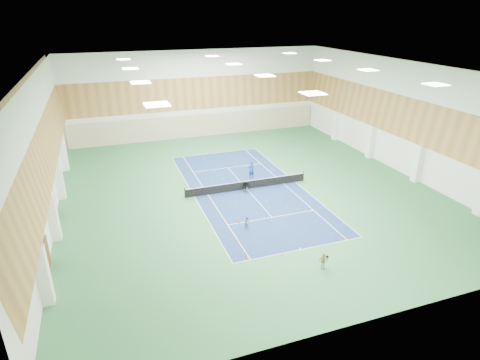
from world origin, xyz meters
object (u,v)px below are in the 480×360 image
(child_court, at_px, (247,222))
(ball_cart, at_px, (247,188))
(coach, at_px, (251,170))
(child_apron, at_px, (323,261))
(tennis_net, at_px, (247,184))

(child_court, distance_m, ball_cart, 7.25)
(child_court, bearing_deg, coach, 46.16)
(coach, height_order, child_apron, coach)
(tennis_net, relative_size, coach, 6.64)
(child_court, relative_size, ball_cart, 1.16)
(child_apron, bearing_deg, ball_cart, 97.38)
(child_apron, height_order, ball_cart, child_apron)
(tennis_net, xyz_separation_m, coach, (1.47, 2.65, 0.41))
(tennis_net, height_order, ball_cart, tennis_net)
(tennis_net, height_order, child_court, tennis_net)
(coach, distance_m, child_court, 10.93)
(coach, distance_m, child_apron, 17.22)
(child_apron, relative_size, ball_cart, 1.34)
(child_court, bearing_deg, tennis_net, 48.63)
(tennis_net, distance_m, child_apron, 14.53)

